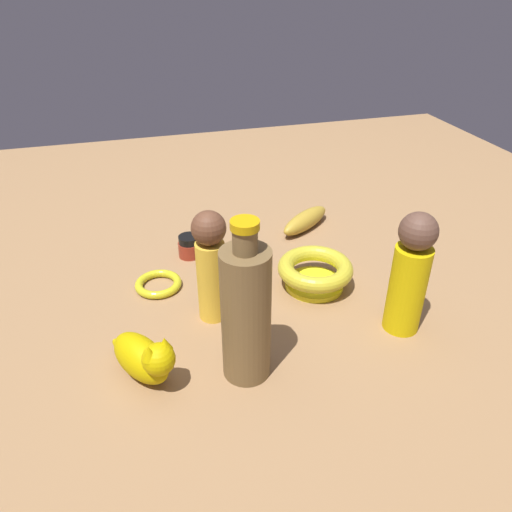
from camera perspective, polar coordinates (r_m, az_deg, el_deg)
The scene contains 9 objects.
ground at distance 0.91m, azimuth -0.00°, elevation -4.69°, with size 2.00×2.00×0.00m, color #936D47.
person_figure_child at distance 0.80m, azimuth -5.32°, elevation -0.90°, with size 0.07×0.07×0.20m.
banana at distance 1.12m, azimuth 5.78°, elevation 4.16°, with size 0.16×0.04×0.04m, color #B48F2C.
person_figure_adult at distance 0.81m, azimuth 17.55°, elevation -2.00°, with size 0.08×0.08×0.21m.
bottle_tall at distance 0.69m, azimuth -1.17°, elevation -6.59°, with size 0.07×0.07×0.26m.
nail_polish_jar at distance 1.02m, azimuth -7.79°, elevation 1.14°, with size 0.05×0.05×0.05m.
bangle at distance 0.94m, azimuth -11.34°, elevation -3.21°, with size 0.09×0.09×0.02m, color gold.
cat_figurine at distance 0.74m, azimuth -12.93°, elevation -11.46°, with size 0.14×0.11×0.09m.
bowl at distance 0.92m, azimuth 6.95°, elevation -1.80°, with size 0.14×0.14×0.06m.
Camera 1 is at (-0.70, 0.20, 0.54)m, focal length 34.25 mm.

